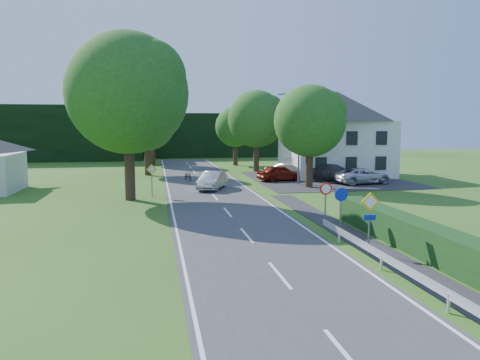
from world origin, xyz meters
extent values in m
plane|color=#2A4F16|center=(0.00, 0.00, 0.00)|extent=(160.00, 160.00, 0.00)
cube|color=#39393C|center=(0.00, 20.00, 0.02)|extent=(7.00, 80.00, 0.04)
cube|color=#27272A|center=(12.00, 33.00, 0.02)|extent=(14.00, 16.00, 0.04)
cube|color=white|center=(-3.25, 20.00, 0.04)|extent=(0.12, 80.00, 0.01)
cube|color=white|center=(3.25, 20.00, 0.04)|extent=(0.12, 80.00, 0.01)
cube|color=black|center=(8.00, 66.00, 3.50)|extent=(30.00, 5.00, 7.00)
cube|color=silver|center=(14.00, 36.00, 2.80)|extent=(10.00, 8.00, 5.60)
pyramid|color=#242529|center=(14.00, 36.00, 7.10)|extent=(10.60, 8.40, 3.00)
cylinder|color=slate|center=(8.20, 30.00, 4.00)|extent=(0.16, 0.16, 8.00)
cylinder|color=slate|center=(7.40, 30.00, 7.90)|extent=(1.70, 0.10, 0.10)
cube|color=slate|center=(6.50, 30.00, 7.85)|extent=(0.50, 0.18, 0.12)
cylinder|color=slate|center=(4.30, 8.00, 1.20)|extent=(0.07, 0.07, 2.40)
cube|color=yellow|center=(4.30, 7.97, 2.20)|extent=(0.78, 0.04, 0.78)
cube|color=white|center=(4.30, 7.97, 2.20)|extent=(0.57, 0.05, 0.57)
cube|color=#0B26A8|center=(4.30, 7.97, 1.55)|extent=(0.50, 0.04, 0.22)
cylinder|color=slate|center=(4.30, 11.00, 1.10)|extent=(0.07, 0.07, 2.20)
cylinder|color=#0B26A8|center=(4.30, 10.97, 2.05)|extent=(0.64, 0.04, 0.64)
cylinder|color=slate|center=(4.30, 13.00, 1.10)|extent=(0.07, 0.07, 2.20)
cylinder|color=red|center=(4.30, 12.97, 2.05)|extent=(0.64, 0.04, 0.64)
cylinder|color=white|center=(4.30, 12.95, 2.05)|extent=(0.48, 0.04, 0.48)
cylinder|color=slate|center=(-4.50, 25.00, 1.10)|extent=(0.07, 0.07, 2.20)
cube|color=yellow|center=(-4.50, 24.97, 2.05)|extent=(0.78, 0.04, 0.78)
cube|color=white|center=(-4.50, 24.97, 2.05)|extent=(0.57, 0.05, 0.57)
imported|color=#ADAEB2|center=(0.30, 28.03, 0.76)|extent=(3.06, 4.64, 1.44)
imported|color=black|center=(-1.20, 34.54, 0.48)|extent=(1.06, 1.79, 0.89)
imported|color=maroon|center=(7.25, 32.64, 0.78)|extent=(4.60, 2.57, 1.48)
imported|color=#B5B6BA|center=(8.38, 33.34, 0.80)|extent=(4.81, 2.23, 1.53)
imported|color=#454449|center=(12.34, 32.00, 0.82)|extent=(5.75, 3.50, 1.56)
imported|color=silver|center=(13.87, 29.15, 0.75)|extent=(5.41, 3.20, 1.41)
imported|color=#B10E1F|center=(8.98, 34.12, 1.09)|extent=(2.86, 2.89, 2.09)
camera|label=1|loc=(-4.23, -9.43, 5.33)|focal=35.00mm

